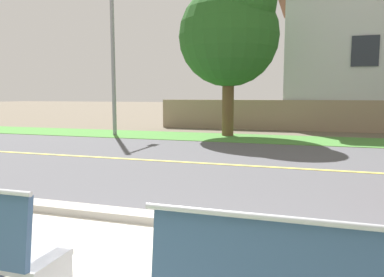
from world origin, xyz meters
TOP-DOWN VIEW (x-y plane):
  - ground_plane at (0.00, 8.00)m, footprint 140.00×140.00m
  - curb_edge at (0.00, 2.35)m, footprint 44.00×0.30m
  - street_asphalt at (0.00, 6.50)m, footprint 52.00×8.00m
  - road_centre_line at (0.00, 6.50)m, footprint 48.00×0.14m
  - far_verge_grass at (0.00, 11.97)m, footprint 48.00×2.80m
  - streetlamp at (-6.26, 11.78)m, footprint 0.24×2.10m
  - shade_tree_far_left at (-1.64, 12.55)m, footprint 3.91×3.91m
  - garden_wall at (0.79, 15.69)m, footprint 13.00×0.36m

SIDE VIEW (x-z plane):
  - ground_plane at x=0.00m, z-range 0.00..0.00m
  - street_asphalt at x=0.00m, z-range 0.00..0.01m
  - far_verge_grass at x=0.00m, z-range 0.00..0.02m
  - road_centre_line at x=0.00m, z-range 0.01..0.01m
  - curb_edge at x=0.00m, z-range 0.00..0.11m
  - garden_wall at x=0.79m, z-range 0.00..1.40m
  - streetlamp at x=-6.26m, z-range 0.50..7.27m
  - shade_tree_far_left at x=-1.64m, z-range 0.96..7.41m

